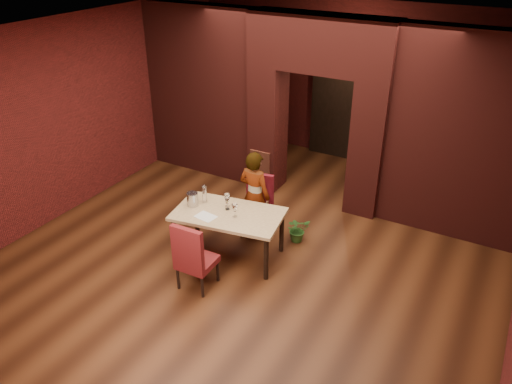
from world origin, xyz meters
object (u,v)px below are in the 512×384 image
Objects in this scene: wine_glass_b at (227,203)px; potted_plant at (298,229)px; dining_table at (229,234)px; person_seated at (255,195)px; chair_near at (197,254)px; wine_glass_c at (235,211)px; wine_bucket at (193,199)px; chair_far at (256,207)px; wine_glass_a at (227,200)px; water_bottle at (204,194)px.

wine_glass_b is 0.48× the size of potted_plant.
potted_plant is (0.73, 0.85, -0.17)m from dining_table.
person_seated reaches higher than dining_table.
potted_plant is at bearing -115.52° from chair_near.
wine_glass_c reaches higher than wine_bucket.
wine_glass_c is 0.52× the size of potted_plant.
person_seated reaches higher than wine_bucket.
chair_near is at bearing -99.35° from dining_table.
wine_glass_a is (-0.16, -0.58, 0.35)m from chair_far.
chair_near reaches higher than chair_far.
wine_bucket is (-0.47, -0.22, -0.00)m from wine_glass_a.
chair_near is at bearing -113.50° from potted_plant.
person_seated is 0.79m from water_bottle.
chair_far is at bearing 75.98° from dining_table.
wine_glass_a is at bearing 75.74° from person_seated.
wine_glass_b is 0.41m from water_bottle.
chair_far is (0.06, 0.72, 0.12)m from dining_table.
person_seated is 3.61× the size of potted_plant.
chair_near reaches higher than wine_glass_c.
wine_glass_c is (0.25, -0.20, 0.00)m from wine_glass_a.
potted_plant is (0.58, 0.91, -0.64)m from wine_glass_c.
person_seated is 6.95× the size of wine_glass_c.
dining_table is at bearing -104.23° from chair_far.
wine_glass_a is at bearing 7.69° from water_bottle.
potted_plant is at bearing 39.90° from dining_table.
chair_near is 5.23× the size of wine_glass_b.
water_bottle reaches higher than wine_glass_b.
water_bottle reaches higher than chair_far.
chair_far reaches higher than wine_glass_c.
person_seated is at bearing 96.33° from wine_glass_c.
chair_near is (0.00, -0.81, 0.14)m from dining_table.
wine_glass_a is 1.00× the size of wine_glass_c.
chair_far is 0.67× the size of person_seated.
water_bottle reaches higher than wine_glass_c.
person_seated is (0.06, 1.47, 0.22)m from chair_near.
wine_glass_a is 1.02× the size of wine_bucket.
wine_glass_a is at bearing 142.02° from wine_glass_c.
water_bottle is (-0.53, -0.63, 0.39)m from chair_far.
wine_glass_a is at bearing -139.56° from potted_plant.
wine_bucket is at bearing -144.45° from potted_plant.
chair_far is 0.74m from potted_plant.
chair_far reaches higher than potted_plant.
person_seated is 5.06× the size of water_bottle.
dining_table is at bearing 7.47° from wine_bucket.
person_seated is (0.01, -0.07, 0.24)m from chair_far.
wine_glass_b is at bearing 17.07° from wine_bucket.
chair_near is 4.88× the size of wine_glass_c.
person_seated reaches higher than chair_far.
chair_far is 3.40× the size of water_bottle.
wine_glass_a is at bearing 117.08° from dining_table.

